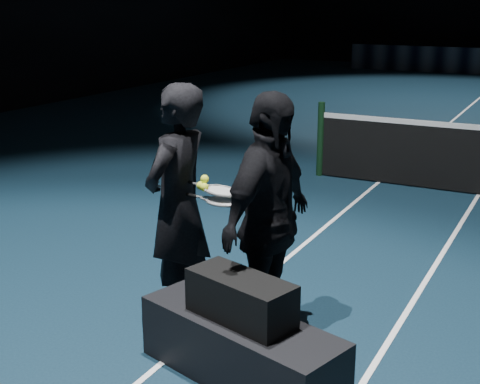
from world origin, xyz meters
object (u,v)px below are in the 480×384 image
at_px(player_a, 178,204).
at_px(racket_upper, 221,191).
at_px(racket_bag, 241,298).
at_px(tennis_balls, 203,184).
at_px(racket_lower, 224,202).
at_px(player_bench, 241,349).
at_px(player_b, 268,223).

bearing_deg(player_a, racket_upper, 91.26).
height_order(player_a, racket_upper, player_a).
xyz_separation_m(racket_bag, tennis_balls, (-0.65, 0.63, 0.56)).
distance_m(player_a, racket_lower, 0.46).
bearing_deg(player_a, racket_lower, 85.55).
height_order(player_bench, racket_upper, racket_upper).
xyz_separation_m(racket_bag, player_a, (-0.91, 0.65, 0.36)).
relative_size(racket_bag, racket_lower, 1.13).
relative_size(racket_bag, player_a, 0.40).
bearing_deg(tennis_balls, player_b, -6.41).
height_order(player_bench, tennis_balls, tennis_balls).
xyz_separation_m(player_bench, player_b, (-0.06, 0.56, 0.74)).
distance_m(racket_lower, racket_upper, 0.09).
bearing_deg(racket_bag, player_a, 160.97).
bearing_deg(racket_bag, tennis_balls, 152.71).
xyz_separation_m(player_b, racket_upper, (-0.44, 0.09, 0.16)).
height_order(player_bench, player_a, player_a).
bearing_deg(tennis_balls, racket_lower, -7.40).
relative_size(player_bench, tennis_balls, 12.77).
relative_size(player_a, racket_lower, 2.85).
bearing_deg(racket_lower, racket_bag, -46.73).
height_order(racket_lower, racket_upper, racket_upper).
xyz_separation_m(racket_upper, tennis_balls, (-0.15, -0.02, 0.04)).
distance_m(racket_bag, racket_lower, 0.88).
distance_m(player_a, player_b, 0.85).
bearing_deg(player_bench, racket_lower, 143.94).
xyz_separation_m(player_bench, tennis_balls, (-0.65, 0.63, 0.94)).
bearing_deg(racket_bag, player_b, 113.03).
relative_size(racket_lower, tennis_balls, 5.67).
bearing_deg(player_b, tennis_balls, 87.86).
bearing_deg(racket_upper, player_bench, -50.10).
height_order(racket_bag, player_b, player_b).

